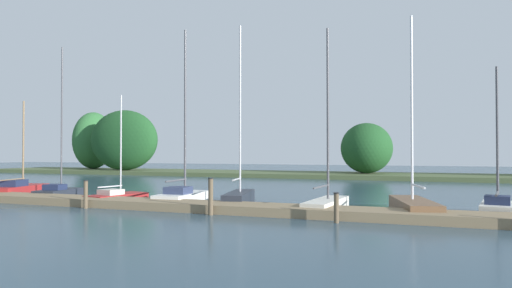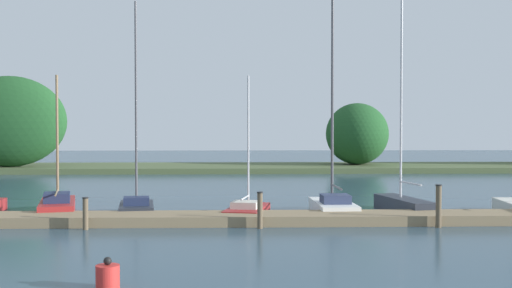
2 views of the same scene
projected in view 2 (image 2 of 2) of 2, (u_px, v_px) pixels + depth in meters
dock_pier at (336, 218)px, 21.91m from camera, size 31.40×1.80×0.35m
far_shore at (384, 131)px, 48.52m from camera, size 74.76×8.13×7.45m
sailboat_1 at (58, 205)px, 24.00m from camera, size 2.10×4.18×5.37m
sailboat_2 at (137, 205)px, 23.83m from camera, size 1.63×3.02×8.14m
sailboat_3 at (248, 210)px, 23.39m from camera, size 1.87×3.37×5.29m
sailboat_4 at (333, 203)px, 24.09m from camera, size 1.50×3.72×8.38m
sailboat_5 at (402, 202)px, 24.54m from camera, size 1.62×3.93×8.40m
mooring_piling_1 at (85, 213)px, 20.46m from camera, size 0.20×0.20×1.07m
mooring_piling_2 at (260, 210)px, 20.70m from camera, size 0.20×0.20×1.22m
mooring_piling_3 at (439, 206)px, 20.91m from camera, size 0.22×0.22×1.44m
channel_buoy_1 at (108, 276)px, 13.05m from camera, size 0.49×0.49×0.66m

